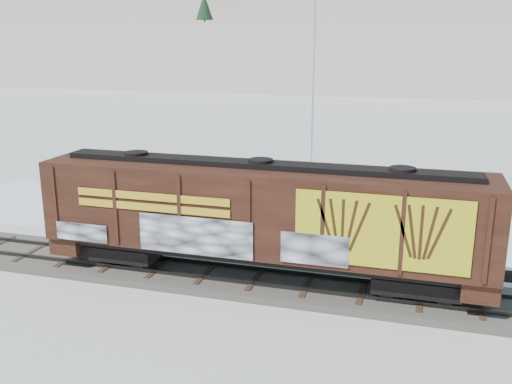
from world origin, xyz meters
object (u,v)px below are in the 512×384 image
(car_white, at_px, (283,217))
(car_dark, at_px, (322,210))
(hopper_railcar, at_px, (261,213))
(car_silver, at_px, (144,195))
(flagpole, at_px, (314,117))

(car_white, relative_size, car_dark, 0.82)
(hopper_railcar, relative_size, car_white, 3.88)
(hopper_railcar, relative_size, car_dark, 3.16)
(car_silver, height_order, car_white, car_silver)
(car_dark, bearing_deg, flagpole, -3.49)
(flagpole, xyz_separation_m, car_dark, (1.46, -4.93, -4.00))
(car_white, bearing_deg, flagpole, 15.99)
(hopper_railcar, relative_size, flagpole, 1.30)
(hopper_railcar, xyz_separation_m, car_white, (-0.68, 6.34, -2.12))
(car_dark, bearing_deg, car_silver, 67.77)
(car_white, bearing_deg, hopper_railcar, -155.76)
(flagpole, distance_m, car_dark, 6.52)
(car_white, bearing_deg, car_dark, -31.75)
(hopper_railcar, relative_size, car_silver, 3.97)
(flagpole, distance_m, car_silver, 10.52)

